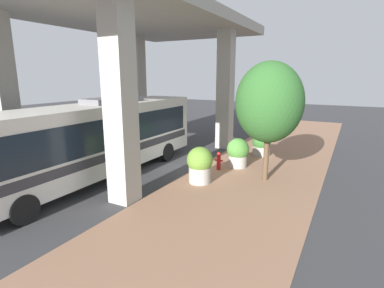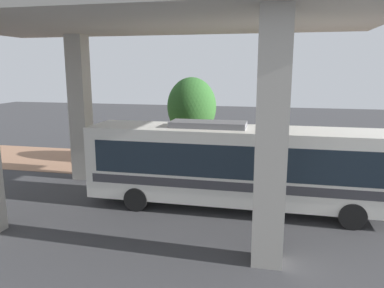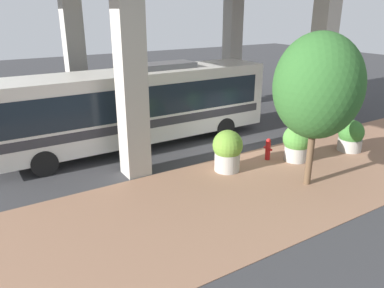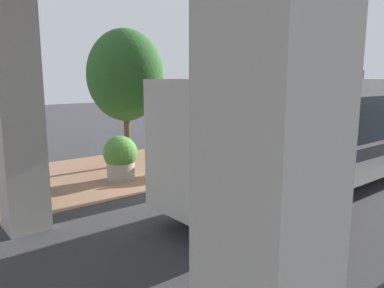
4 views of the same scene
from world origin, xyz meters
name	(u,v)px [view 1 (image 1 of 4)]	position (x,y,z in m)	size (l,w,h in m)	color
ground_plane	(196,168)	(0.00, 0.00, 0.00)	(80.00, 80.00, 0.00)	#38383A
sidewalk_strip	(253,177)	(-3.00, 0.00, 0.01)	(6.00, 40.00, 0.02)	#936B51
overpass	(130,31)	(4.00, 0.00, 6.97)	(9.40, 17.86, 8.05)	#ADA89E
bus	(96,137)	(3.26, 3.56, 1.98)	(2.57, 12.40, 3.66)	silver
fire_hydrant	(219,161)	(-1.13, -0.27, 0.47)	(0.43, 0.21, 0.93)	#B21919
planter_front	(261,144)	(-2.23, -4.08, 0.68)	(1.09, 1.09, 1.40)	#ADA89E
planter_middle	(200,164)	(-1.12, 1.82, 0.84)	(1.16, 1.16, 1.63)	#ADA89E
planter_back	(238,153)	(-1.80, -1.20, 0.78)	(1.15, 1.15, 1.53)	#ADA89E
street_tree_near	(269,103)	(-3.59, 0.11, 3.53)	(2.93, 2.93, 5.30)	brown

